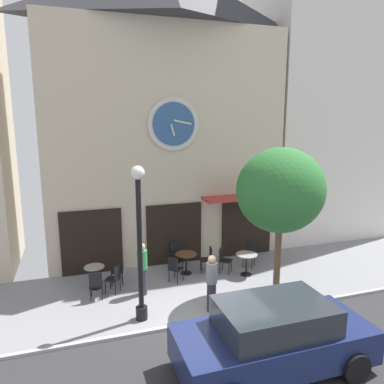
% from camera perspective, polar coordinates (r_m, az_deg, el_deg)
% --- Properties ---
extents(ground_plane, '(27.82, 11.15, 0.13)m').
position_cam_1_polar(ground_plane, '(9.63, 5.75, -22.97)').
color(ground_plane, gray).
extents(clock_building, '(9.03, 3.48, 11.05)m').
position_cam_1_polar(clock_building, '(14.34, -4.18, 12.52)').
color(clock_building, beige).
rests_on(clock_building, ground_plane).
extents(neighbor_building_right, '(6.32, 4.33, 14.22)m').
position_cam_1_polar(neighbor_building_right, '(18.81, 19.55, 15.88)').
color(neighbor_building_right, silver).
rests_on(neighbor_building_right, ground_plane).
extents(street_lamp, '(0.36, 0.36, 4.24)m').
position_cam_1_polar(street_lamp, '(9.83, -8.15, -8.06)').
color(street_lamp, black).
rests_on(street_lamp, ground_plane).
extents(street_tree, '(2.65, 2.39, 4.61)m').
position_cam_1_polar(street_tree, '(11.00, 13.65, 0.21)').
color(street_tree, brown).
rests_on(street_tree, ground_plane).
extents(cafe_table_near_curb, '(0.64, 0.64, 0.74)m').
position_cam_1_polar(cafe_table_near_curb, '(12.50, -14.94, -12.17)').
color(cafe_table_near_curb, black).
rests_on(cafe_table_near_curb, ground_plane).
extents(cafe_table_rightmost, '(0.76, 0.76, 0.74)m').
position_cam_1_polar(cafe_table_rightmost, '(13.14, -0.92, -10.38)').
color(cafe_table_rightmost, black).
rests_on(cafe_table_rightmost, ground_plane).
extents(cafe_table_center, '(0.75, 0.75, 0.77)m').
position_cam_1_polar(cafe_table_center, '(13.15, 8.48, -10.41)').
color(cafe_table_center, black).
rests_on(cafe_table_center, ground_plane).
extents(cafe_chair_left_end, '(0.47, 0.47, 0.90)m').
position_cam_1_polar(cafe_chair_left_end, '(13.31, 2.51, -10.15)').
color(cafe_chair_left_end, black).
rests_on(cafe_chair_left_end, ground_plane).
extents(cafe_chair_near_tree, '(0.43, 0.43, 0.90)m').
position_cam_1_polar(cafe_chair_near_tree, '(13.84, -2.50, -9.30)').
color(cafe_chair_near_tree, black).
rests_on(cafe_chair_near_tree, ground_plane).
extents(cafe_chair_corner, '(0.43, 0.43, 0.90)m').
position_cam_1_polar(cafe_chair_corner, '(12.62, -11.28, -11.61)').
color(cafe_chair_corner, black).
rests_on(cafe_chair_corner, ground_plane).
extents(cafe_chair_near_lamp, '(0.44, 0.44, 0.90)m').
position_cam_1_polar(cafe_chair_near_lamp, '(11.74, -14.74, -13.58)').
color(cafe_chair_near_lamp, black).
rests_on(cafe_chair_near_lamp, ground_plane).
extents(cafe_chair_facing_wall, '(0.57, 0.57, 0.90)m').
position_cam_1_polar(cafe_chair_facing_wall, '(13.98, 9.00, -9.22)').
color(cafe_chair_facing_wall, black).
rests_on(cafe_chair_facing_wall, ground_plane).
extents(cafe_chair_under_awning, '(0.56, 0.56, 0.90)m').
position_cam_1_polar(cafe_chair_under_awning, '(12.48, -2.73, -11.66)').
color(cafe_chair_under_awning, black).
rests_on(cafe_chair_under_awning, ground_plane).
extents(cafe_chair_mid_row, '(0.55, 0.55, 0.90)m').
position_cam_1_polar(cafe_chair_mid_row, '(12.03, -11.93, -12.82)').
color(cafe_chair_mid_row, black).
rests_on(cafe_chair_mid_row, ground_plane).
extents(cafe_chair_by_entrance, '(0.56, 0.56, 0.90)m').
position_cam_1_polar(cafe_chair_by_entrance, '(13.28, 4.92, -10.24)').
color(cafe_chair_by_entrance, black).
rests_on(cafe_chair_by_entrance, ground_plane).
extents(pedestrian_grey, '(0.44, 0.44, 1.67)m').
position_cam_1_polar(pedestrian_grey, '(10.65, 3.07, -13.89)').
color(pedestrian_grey, '#2D2D38').
rests_on(pedestrian_grey, ground_plane).
extents(pedestrian_green, '(0.44, 0.44, 1.67)m').
position_cam_1_polar(pedestrian_green, '(11.66, -7.74, -11.68)').
color(pedestrian_green, '#2D2D38').
rests_on(pedestrian_green, ground_plane).
extents(parked_car_navy, '(4.30, 2.02, 1.55)m').
position_cam_1_polar(parked_car_navy, '(8.70, 12.59, -21.14)').
color(parked_car_navy, navy).
rests_on(parked_car_navy, ground_plane).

